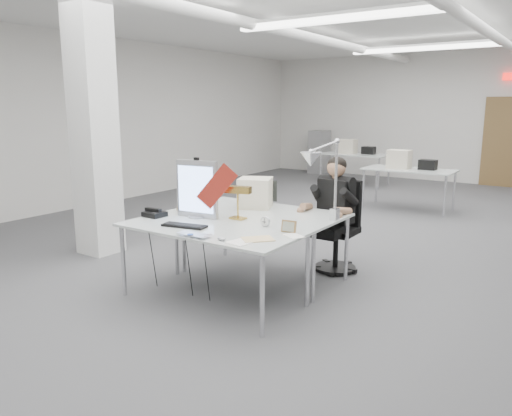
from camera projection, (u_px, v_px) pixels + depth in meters
The scene contains 23 objects.
room_shell at pixel (336, 121), 6.73m from camera, with size 10.04×14.04×3.24m.
desk_main at pixel (212, 228), 4.81m from camera, with size 1.80×0.90×0.03m, color silver.
desk_second at pixel (263, 212), 5.54m from camera, with size 1.80×0.90×0.03m, color silver.
bg_desk_a at pixel (409, 170), 9.16m from camera, with size 1.60×0.80×0.03m, color silver.
bg_desk_b at pixel (355, 154), 12.04m from camera, with size 1.60×0.80×0.03m, color silver.
filing_cabinet at pixel (319, 152), 14.18m from camera, with size 0.45×0.55×1.20m, color gray.
office_chair at pixel (336, 226), 5.76m from camera, with size 0.52×0.52×1.07m, color black, non-canonical shape.
seated_person at pixel (336, 196), 5.64m from camera, with size 0.47×0.59×0.89m, color black, non-canonical shape.
monitor at pixel (197, 189), 5.16m from camera, with size 0.48×0.05×0.60m, color #B1B2B6.
pennant at pixel (217, 186), 4.96m from camera, with size 0.46×0.01×0.19m, color maroon.
keyboard at pixel (184, 226), 4.81m from camera, with size 0.44×0.15×0.02m, color black.
laptop at pixel (190, 236), 4.41m from camera, with size 0.33×0.21×0.03m, color #B8B8BD.
mouse at pixel (222, 239), 4.32m from camera, with size 0.08×0.05×0.03m, color #A4A4A8.
bankers_lamp at pixel (238, 203), 5.11m from camera, with size 0.30×0.12×0.34m, color gold, non-canonical shape.
desk_phone at pixel (155, 214), 5.24m from camera, with size 0.21×0.19×0.05m, color black.
picture_frame_left at pixel (182, 206), 5.52m from camera, with size 0.14×0.01×0.11m, color olive.
picture_frame_right at pixel (289, 226), 4.58m from camera, with size 0.15×0.01×0.11m, color #997042.
desk_clock at pixel (265, 221), 4.81m from camera, with size 0.10×0.10×0.03m, color #B3B4B8.
paper_stack_a at pixel (243, 241), 4.29m from camera, with size 0.19×0.27×0.01m, color white.
paper_stack_b at pixel (258, 239), 4.35m from camera, with size 0.19×0.27×0.01m, color #E4C388.
paper_stack_c at pixel (294, 236), 4.47m from camera, with size 0.19×0.13×0.01m, color white.
beige_monitor at pixel (255, 193), 5.69m from camera, with size 0.36×0.34×0.34m, color beige.
architect_lamp at pixel (325, 184), 4.82m from camera, with size 0.21×0.63×0.80m, color silver, non-canonical shape.
Camera 1 is at (2.97, -6.13, 1.91)m, focal length 35.00 mm.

